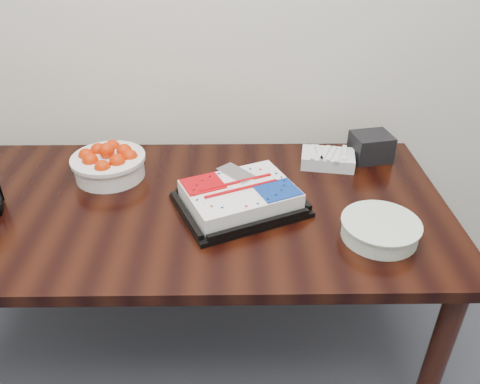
{
  "coord_description": "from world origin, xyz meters",
  "views": [
    {
      "loc": [
        0.17,
        0.64,
        1.65
      ],
      "look_at": [
        0.18,
        1.94,
        0.83
      ],
      "focal_mm": 35.0,
      "sensor_mm": 36.0,
      "label": 1
    }
  ],
  "objects_px": {
    "table": "(188,222)",
    "tangerine_bowl": "(108,159)",
    "cake_tray": "(240,198)",
    "plate_stack": "(380,229)",
    "napkin_box": "(371,147)"
  },
  "relations": [
    {
      "from": "table",
      "to": "tangerine_bowl",
      "type": "distance_m",
      "value": 0.39
    },
    {
      "from": "cake_tray",
      "to": "plate_stack",
      "type": "xyz_separation_m",
      "value": [
        0.43,
        -0.17,
        -0.01
      ]
    },
    {
      "from": "tangerine_bowl",
      "to": "napkin_box",
      "type": "bearing_deg",
      "value": 7.29
    },
    {
      "from": "tangerine_bowl",
      "to": "plate_stack",
      "type": "bearing_deg",
      "value": -22.86
    },
    {
      "from": "cake_tray",
      "to": "napkin_box",
      "type": "bearing_deg",
      "value": 33.12
    },
    {
      "from": "table",
      "to": "cake_tray",
      "type": "xyz_separation_m",
      "value": [
        0.18,
        -0.03,
        0.12
      ]
    },
    {
      "from": "tangerine_bowl",
      "to": "cake_tray",
      "type": "bearing_deg",
      "value": -23.75
    },
    {
      "from": "napkin_box",
      "to": "table",
      "type": "bearing_deg",
      "value": -156.33
    },
    {
      "from": "cake_tray",
      "to": "plate_stack",
      "type": "distance_m",
      "value": 0.46
    },
    {
      "from": "plate_stack",
      "to": "napkin_box",
      "type": "relative_size",
      "value": 1.64
    },
    {
      "from": "table",
      "to": "napkin_box",
      "type": "relative_size",
      "value": 12.13
    },
    {
      "from": "cake_tray",
      "to": "napkin_box",
      "type": "xyz_separation_m",
      "value": [
        0.53,
        0.34,
        0.02
      ]
    },
    {
      "from": "table",
      "to": "tangerine_bowl",
      "type": "xyz_separation_m",
      "value": [
        -0.3,
        0.18,
        0.16
      ]
    },
    {
      "from": "plate_stack",
      "to": "tangerine_bowl",
      "type": "bearing_deg",
      "value": 157.14
    },
    {
      "from": "table",
      "to": "tangerine_bowl",
      "type": "bearing_deg",
      "value": 148.99
    }
  ]
}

